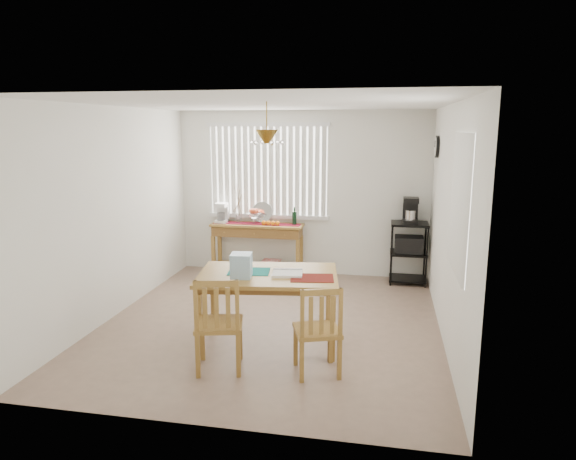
% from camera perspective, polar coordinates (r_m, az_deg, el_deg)
% --- Properties ---
extents(ground, '(4.00, 4.50, 0.01)m').
position_cam_1_polar(ground, '(6.37, -1.85, -10.29)').
color(ground, gray).
extents(room_shell, '(4.20, 4.70, 2.70)m').
position_cam_1_polar(room_shell, '(5.96, -1.89, 5.08)').
color(room_shell, white).
rests_on(room_shell, ground).
extents(sideboard, '(1.47, 0.41, 0.83)m').
position_cam_1_polar(sideboard, '(8.22, -3.38, -0.73)').
color(sideboard, '#A87E39').
rests_on(sideboard, ground).
extents(sideboard_items, '(1.40, 0.35, 0.63)m').
position_cam_1_polar(sideboard_items, '(8.23, -4.94, 1.64)').
color(sideboard_items, maroon).
rests_on(sideboard_items, sideboard).
extents(wire_cart, '(0.55, 0.44, 0.94)m').
position_cam_1_polar(wire_cart, '(7.97, 13.27, -1.84)').
color(wire_cart, black).
rests_on(wire_cart, ground).
extents(cart_items, '(0.22, 0.26, 0.39)m').
position_cam_1_polar(cart_items, '(7.87, 13.45, 2.07)').
color(cart_items, black).
rests_on(cart_items, wire_cart).
extents(dining_table, '(1.60, 1.15, 0.80)m').
position_cam_1_polar(dining_table, '(5.58, -2.23, -5.73)').
color(dining_table, '#A87E39').
rests_on(dining_table, ground).
extents(table_items, '(1.20, 0.53, 0.25)m').
position_cam_1_polar(table_items, '(5.42, -3.89, -4.22)').
color(table_items, '#167E77').
rests_on(table_items, dining_table).
extents(chair_left, '(0.54, 0.54, 0.97)m').
position_cam_1_polar(chair_left, '(5.08, -7.70, -10.36)').
color(chair_left, '#A87E39').
rests_on(chair_left, ground).
extents(chair_right, '(0.53, 0.53, 0.91)m').
position_cam_1_polar(chair_right, '(4.98, 3.35, -11.10)').
color(chair_right, '#A87E39').
rests_on(chair_right, ground).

